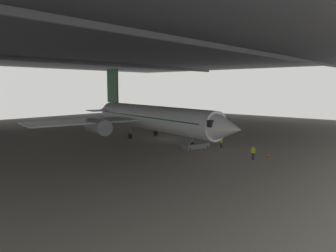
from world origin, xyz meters
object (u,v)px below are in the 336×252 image
Objects in this scene: boarding_stairs at (196,143)px; crew_worker_by_stairs at (221,142)px; airplane_main at (150,118)px; crew_worker_near_nose at (253,152)px; traffic_cone_orange at (268,154)px.

crew_worker_by_stairs is at bearing -48.34° from boarding_stairs.
crew_worker_by_stairs is (2.39, -2.69, 0.17)m from boarding_stairs.
airplane_main is 8.16× the size of boarding_stairs.
crew_worker_near_nose is 2.77× the size of traffic_cone_orange.
crew_worker_near_nose is at bearing -99.46° from airplane_main.
crew_worker_near_nose reaches higher than traffic_cone_orange.
crew_worker_by_stairs is 7.73m from traffic_cone_orange.
crew_worker_by_stairs is at bearing -87.43° from airplane_main.
traffic_cone_orange is at bearing -82.96° from boarding_stairs.
crew_worker_by_stairs is at bearing 60.10° from crew_worker_near_nose.
traffic_cone_orange is at bearing -91.38° from airplane_main.
airplane_main is at bearing 80.54° from crew_worker_near_nose.
traffic_cone_orange is (-0.51, -21.15, -3.31)m from airplane_main.
boarding_stairs is (-1.78, -10.84, -2.86)m from airplane_main.
boarding_stairs is 3.60m from crew_worker_by_stairs.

